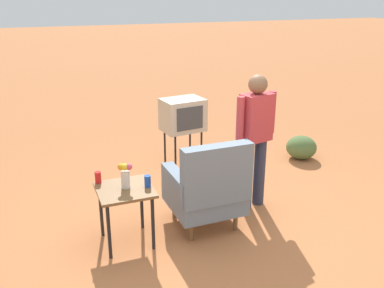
# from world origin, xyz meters

# --- Properties ---
(ground_plane) EXTENTS (60.00, 60.00, 0.00)m
(ground_plane) POSITION_xyz_m (0.00, 0.00, 0.00)
(ground_plane) COLOR #B76B3D
(armchair) EXTENTS (0.79, 0.79, 1.06)m
(armchair) POSITION_xyz_m (0.15, -0.07, 0.50)
(armchair) COLOR brown
(armchair) RESTS_ON ground
(side_table) EXTENTS (0.56, 0.56, 0.63)m
(side_table) POSITION_xyz_m (1.06, -0.11, 0.53)
(side_table) COLOR black
(side_table) RESTS_ON ground
(tv_on_stand) EXTENTS (0.65, 0.52, 1.03)m
(tv_on_stand) POSITION_xyz_m (-0.23, -1.92, 0.78)
(tv_on_stand) COLOR black
(tv_on_stand) RESTS_ON ground
(person_standing) EXTENTS (0.56, 0.29, 1.64)m
(person_standing) POSITION_xyz_m (-0.57, -0.36, 0.94)
(person_standing) COLOR #2D3347
(person_standing) RESTS_ON ground
(soda_can_blue) EXTENTS (0.07, 0.07, 0.12)m
(soda_can_blue) POSITION_xyz_m (0.83, -0.07, 0.69)
(soda_can_blue) COLOR blue
(soda_can_blue) RESTS_ON side_table
(soda_can_red) EXTENTS (0.07, 0.07, 0.12)m
(soda_can_red) POSITION_xyz_m (1.29, -0.35, 0.69)
(soda_can_red) COLOR red
(soda_can_red) RESTS_ON side_table
(flower_vase) EXTENTS (0.14, 0.09, 0.27)m
(flower_vase) POSITION_xyz_m (1.04, -0.12, 0.78)
(flower_vase) COLOR silver
(flower_vase) RESTS_ON side_table
(shrub_near) EXTENTS (0.47, 0.47, 0.37)m
(shrub_near) POSITION_xyz_m (-2.06, -1.48, 0.18)
(shrub_near) COLOR #516B38
(shrub_near) RESTS_ON ground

